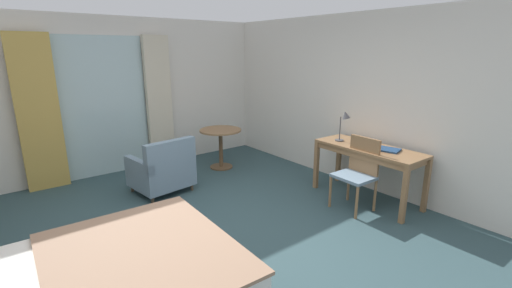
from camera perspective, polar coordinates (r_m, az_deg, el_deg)
name	(u,v)px	position (r m, az deg, el deg)	size (l,w,h in m)	color
ground	(222,245)	(4.10, -5.61, -16.09)	(5.89, 6.85, 0.10)	#334C51
wall_back	(119,96)	(6.46, -21.45, 7.31)	(5.49, 0.12, 2.61)	silver
wall_right	(372,103)	(5.48, 18.45, 6.35)	(0.12, 6.45, 2.61)	silver
balcony_glass_door	(103,107)	(6.33, -23.73, 5.50)	(1.43, 0.02, 2.30)	silver
curtain_panel_left	(38,114)	(6.06, -32.01, 4.20)	(0.57, 0.10, 2.32)	tan
curtain_panel_right	(159,102)	(6.52, -15.56, 6.57)	(0.45, 0.10, 2.32)	beige
writing_desk	(369,153)	(5.09, 17.94, -1.44)	(0.61, 1.51, 0.77)	olive
desk_chair	(358,169)	(4.81, 16.36, -3.99)	(0.43, 0.49, 0.96)	gray
desk_lamp	(344,120)	(5.21, 14.25, 3.89)	(0.16, 0.19, 0.46)	#4C4C51
closed_book	(389,150)	(4.97, 20.85, -0.87)	(0.24, 0.27, 0.02)	navy
armchair_by_window	(163,170)	(5.37, -15.00, -4.20)	(0.87, 0.81, 0.84)	gray
round_cafe_table	(221,139)	(6.25, -5.81, 0.78)	(0.74, 0.74, 0.71)	olive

